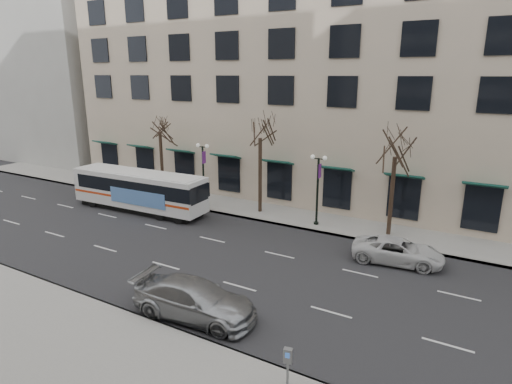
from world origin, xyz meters
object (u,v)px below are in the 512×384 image
Objects in this scene: tree_far_mid at (260,125)px; tree_far_right at (396,142)px; lamp_post_left at (203,171)px; city_bus at (140,190)px; silver_car at (195,299)px; pay_station at (288,359)px; lamp_post_right at (318,187)px; white_pickup at (398,251)px; tree_far_left at (159,121)px.

tree_far_right is at bearing -0.00° from tree_far_mid.
city_bus is (-3.64, -3.63, -1.20)m from lamp_post_left.
silver_car reaches higher than pay_station.
tree_far_right is 1.55× the size of lamp_post_right.
silver_car is (9.74, -13.89, -2.09)m from lamp_post_left.
pay_station is at bearing 168.15° from white_pickup.
tree_far_right is at bearing 0.00° from tree_far_left.
tree_far_mid is 6.41m from lamp_post_right.
city_bus is (-8.63, -4.23, -5.16)m from tree_far_mid.
tree_far_left is at bearing 40.57° from silver_car.
silver_car is (4.75, -14.49, -6.06)m from tree_far_mid.
lamp_post_left is at bearing -6.83° from tree_far_left.
tree_far_mid is at bearing 6.85° from lamp_post_left.
tree_far_mid reaches higher than tree_far_right.
silver_car is at bearing -44.50° from tree_far_left.
pay_station is (20.39, -16.55, -5.51)m from tree_far_left.
tree_far_mid is at bearing 23.82° from city_bus.
tree_far_right is 7.12m from white_pickup.
pay_station is (5.64, -2.06, 0.34)m from silver_car.
white_pickup is at bearing -19.26° from tree_far_mid.
tree_far_mid is 10.01m from tree_far_right.
tree_far_mid is 1.46× the size of silver_car.
lamp_post_right is (15.01, -0.60, -3.75)m from tree_far_left.
lamp_post_right is 14.17m from city_bus.
silver_car is 12.45m from white_pickup.
lamp_post_right reaches higher than white_pickup.
tree_far_mid is at bearing 180.00° from tree_far_right.
lamp_post_right is 16.93m from pay_station.
pay_station is (10.39, -16.55, -5.72)m from tree_far_mid.
tree_far_mid is 1.64× the size of lamp_post_right.
lamp_post_left is (5.01, -0.60, -3.75)m from tree_far_left.
white_pickup is at bearing -1.62° from city_bus.
tree_far_right is (20.00, 0.00, -0.28)m from tree_far_left.
tree_far_right is 15.40m from lamp_post_left.
pay_station is at bearing -115.00° from silver_car.
tree_far_left is at bearing 180.00° from tree_far_right.
tree_far_mid is (10.00, 0.00, 0.21)m from tree_far_left.
tree_far_left is 26.84m from pay_station.
silver_car is 6.02m from pay_station.
tree_far_right reaches higher than white_pickup.
silver_car reaches higher than white_pickup.
pay_station is at bearing -35.21° from city_bus.
city_bus is at bearing 83.61° from white_pickup.
white_pickup is (16.44, -3.40, -2.23)m from lamp_post_left.
city_bus is at bearing -153.91° from tree_far_mid.
lamp_post_right is at bearing 12.62° from city_bus.
lamp_post_left is 3.63× the size of pay_station.
white_pickup is (6.44, -3.40, -2.23)m from lamp_post_right.
tree_far_mid is 6.40m from lamp_post_left.
lamp_post_right is at bearing 97.67° from pay_station.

